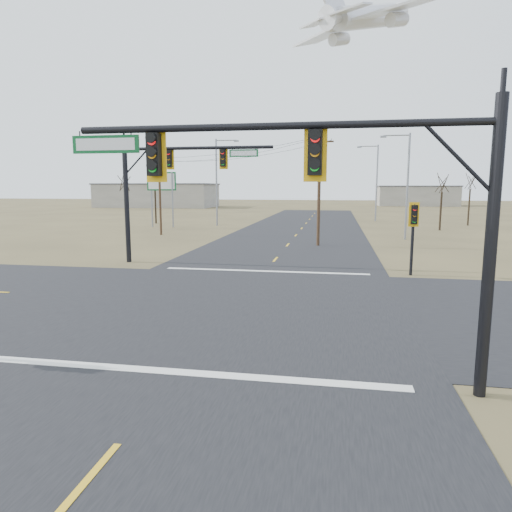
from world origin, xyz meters
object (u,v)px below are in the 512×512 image
(utility_pole_far, at_px, (160,194))
(streetlight_c, at_px, (218,177))
(mast_arm_near, at_px, (325,181))
(streetlight_b, at_px, (375,179))
(bare_tree_c, at_px, (442,183))
(bare_tree_d, at_px, (471,181))
(utility_pole_near, at_px, (319,189))
(bare_tree_b, at_px, (155,179))
(highway_sign, at_px, (162,189))
(streetlight_a, at_px, (405,181))
(bare_tree_a, at_px, (124,181))
(pedestal_signal_ne, at_px, (414,222))
(mast_arm_far, at_px, (167,175))

(utility_pole_far, bearing_deg, streetlight_c, 76.34)
(mast_arm_near, height_order, streetlight_b, streetlight_b)
(bare_tree_c, distance_m, bare_tree_d, 9.11)
(utility_pole_near, distance_m, bare_tree_b, 30.42)
(streetlight_b, height_order, bare_tree_c, streetlight_b)
(highway_sign, xyz_separation_m, streetlight_a, (27.41, -8.87, 0.80))
(highway_sign, bearing_deg, bare_tree_a, -155.15)
(bare_tree_b, bearing_deg, pedestal_signal_ne, -48.92)
(mast_arm_far, height_order, utility_pole_far, utility_pole_far)
(bare_tree_b, bearing_deg, bare_tree_a, -95.62)
(mast_arm_far, bearing_deg, bare_tree_d, 53.00)
(streetlight_a, height_order, bare_tree_b, streetlight_a)
(bare_tree_c, bearing_deg, mast_arm_far, -129.52)
(utility_pole_near, distance_m, highway_sign, 24.71)
(streetlight_a, distance_m, bare_tree_b, 33.57)
(mast_arm_near, xyz_separation_m, utility_pole_near, (-1.19, 27.62, -0.27))
(utility_pole_far, distance_m, streetlight_c, 12.78)
(pedestal_signal_ne, height_order, bare_tree_c, bare_tree_c)
(pedestal_signal_ne, xyz_separation_m, highway_sign, (-25.38, 27.35, 1.68))
(streetlight_b, distance_m, bare_tree_d, 12.78)
(streetlight_b, bearing_deg, streetlight_c, -155.74)
(utility_pole_near, bearing_deg, pedestal_signal_ne, -65.40)
(utility_pole_near, relative_size, streetlight_b, 0.84)
(utility_pole_far, relative_size, bare_tree_d, 1.14)
(streetlight_a, bearing_deg, utility_pole_near, -143.23)
(utility_pole_far, bearing_deg, bare_tree_d, 27.41)
(streetlight_b, distance_m, bare_tree_a, 34.84)
(mast_arm_near, bearing_deg, bare_tree_b, 120.80)
(highway_sign, bearing_deg, utility_pole_far, -75.60)
(bare_tree_c, bearing_deg, highway_sign, -177.27)
(utility_pole_far, xyz_separation_m, bare_tree_c, (29.65, 10.40, 1.19))
(mast_arm_near, distance_m, highway_sign, 47.39)
(utility_pole_near, bearing_deg, streetlight_c, 126.18)
(utility_pole_far, height_order, streetlight_a, streetlight_a)
(utility_pole_near, relative_size, bare_tree_b, 1.23)
(mast_arm_near, height_order, highway_sign, mast_arm_near)
(mast_arm_far, bearing_deg, utility_pole_near, 50.60)
(bare_tree_c, height_order, bare_tree_d, bare_tree_d)
(streetlight_a, height_order, bare_tree_d, streetlight_a)
(mast_arm_far, relative_size, highway_sign, 1.45)
(utility_pole_near, relative_size, bare_tree_a, 1.30)
(streetlight_a, distance_m, bare_tree_c, 11.81)
(streetlight_b, xyz_separation_m, bare_tree_a, (-30.33, -17.15, -0.53))
(mast_arm_near, relative_size, streetlight_b, 0.95)
(bare_tree_d, bearing_deg, bare_tree_b, -174.56)
(utility_pole_near, xyz_separation_m, streetlight_b, (6.86, 29.83, 1.33))
(bare_tree_c, bearing_deg, streetlight_c, 175.98)
(mast_arm_far, xyz_separation_m, utility_pole_far, (-7.21, 16.80, -1.44))
(pedestal_signal_ne, bearing_deg, utility_pole_near, 114.06)
(utility_pole_far, bearing_deg, bare_tree_b, 114.14)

